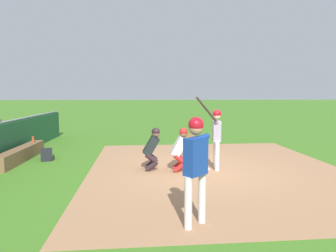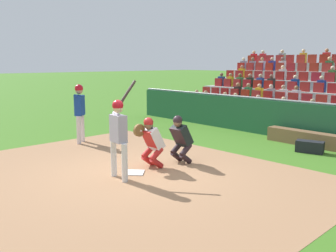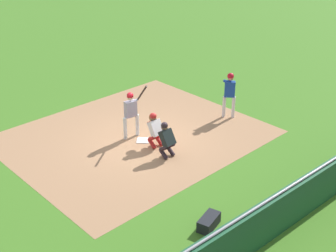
# 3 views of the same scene
# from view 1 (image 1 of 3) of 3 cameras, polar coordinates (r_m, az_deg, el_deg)

# --- Properties ---
(ground_plane) EXTENTS (160.00, 160.00, 0.00)m
(ground_plane) POSITION_cam_1_polar(r_m,az_deg,el_deg) (9.26, 5.86, -7.97)
(ground_plane) COLOR #3E7220
(infield_dirt_patch) EXTENTS (9.12, 7.76, 0.01)m
(infield_dirt_patch) POSITION_cam_1_polar(r_m,az_deg,el_deg) (9.35, 8.92, -7.85)
(infield_dirt_patch) COLOR #A17450
(infield_dirt_patch) RESTS_ON ground_plane
(home_plate_marker) EXTENTS (0.62, 0.62, 0.02)m
(home_plate_marker) POSITION_cam_1_polar(r_m,az_deg,el_deg) (9.26, 5.86, -7.87)
(home_plate_marker) COLOR white
(home_plate_marker) RESTS_ON infield_dirt_patch
(batter_at_plate) EXTENTS (0.65, 0.80, 2.15)m
(batter_at_plate) POSITION_cam_1_polar(r_m,az_deg,el_deg) (9.26, 8.82, -1.13)
(batter_at_plate) COLOR silver
(batter_at_plate) RESTS_ON ground_plane
(catcher_crouching) EXTENTS (0.46, 0.71, 1.27)m
(catcher_crouching) POSITION_cam_1_polar(r_m,az_deg,el_deg) (8.95, 2.38, -3.80)
(catcher_crouching) COLOR #B41F1D
(catcher_crouching) RESTS_ON ground_plane
(home_plate_umpire) EXTENTS (0.48, 0.51, 1.26)m
(home_plate_umpire) POSITION_cam_1_polar(r_m,az_deg,el_deg) (9.08, -2.87, -3.79)
(home_plate_umpire) COLOR #2B1C22
(home_plate_umpire) RESTS_ON ground_plane
(dugout_bench) EXTENTS (3.26, 0.40, 0.44)m
(dugout_bench) POSITION_cam_1_polar(r_m,az_deg,el_deg) (11.43, -25.27, -4.68)
(dugout_bench) COLOR brown
(dugout_bench) RESTS_ON ground_plane
(water_bottle_on_bench) EXTENTS (0.07, 0.07, 0.22)m
(water_bottle_on_bench) POSITION_cam_1_polar(r_m,az_deg,el_deg) (12.40, -23.46, -2.25)
(water_bottle_on_bench) COLOR #D14227
(water_bottle_on_bench) RESTS_ON dugout_bench
(equipment_duffel_bag) EXTENTS (0.82, 0.57, 0.33)m
(equipment_duffel_bag) POSITION_cam_1_polar(r_m,az_deg,el_deg) (11.33, -21.30, -4.88)
(equipment_duffel_bag) COLOR black
(equipment_duffel_bag) RESTS_ON ground_plane
(on_deck_batter) EXTENTS (0.44, 0.48, 1.86)m
(on_deck_batter) POSITION_cam_1_polar(r_m,az_deg,el_deg) (5.24, 5.10, -6.15)
(on_deck_batter) COLOR silver
(on_deck_batter) RESTS_ON ground_plane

